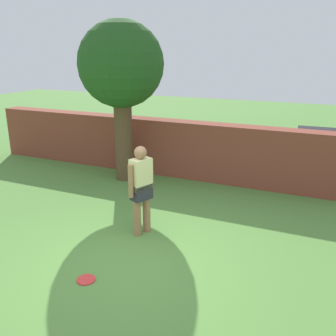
# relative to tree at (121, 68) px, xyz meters

# --- Properties ---
(ground_plane) EXTENTS (40.00, 40.00, 0.00)m
(ground_plane) POSITION_rel_tree_xyz_m (2.05, -3.43, -2.76)
(ground_plane) COLOR #568C3D
(brick_wall) EXTENTS (10.13, 0.50, 1.45)m
(brick_wall) POSITION_rel_tree_xyz_m (0.55, 0.82, -2.04)
(brick_wall) COLOR brown
(brick_wall) RESTS_ON ground
(tree) EXTENTS (2.04, 2.04, 3.86)m
(tree) POSITION_rel_tree_xyz_m (0.00, 0.00, 0.00)
(tree) COLOR brown
(tree) RESTS_ON ground
(person) EXTENTS (0.34, 0.51, 1.62)m
(person) POSITION_rel_tree_xyz_m (1.79, -2.46, -1.86)
(person) COLOR #9E704C
(person) RESTS_ON ground
(frisbee_red) EXTENTS (0.27, 0.27, 0.02)m
(frisbee_red) POSITION_rel_tree_xyz_m (1.73, -4.08, -2.75)
(frisbee_red) COLOR red
(frisbee_red) RESTS_ON ground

